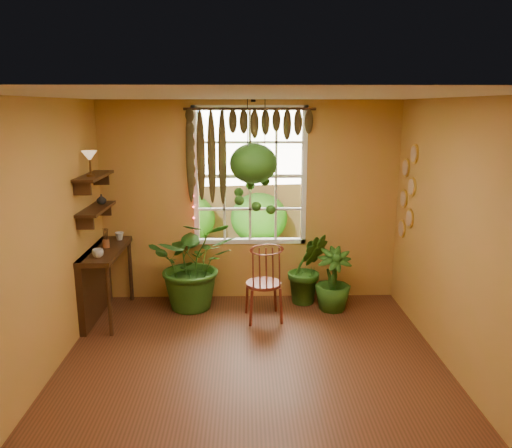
% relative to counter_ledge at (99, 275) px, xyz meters
% --- Properties ---
extents(floor, '(4.50, 4.50, 0.00)m').
position_rel_counter_ledge_xyz_m(floor, '(1.91, -1.60, -0.55)').
color(floor, brown).
rests_on(floor, ground).
extents(ceiling, '(4.50, 4.50, 0.00)m').
position_rel_counter_ledge_xyz_m(ceiling, '(1.91, -1.60, 2.15)').
color(ceiling, silver).
rests_on(ceiling, wall_back).
extents(wall_back, '(4.00, 0.00, 4.00)m').
position_rel_counter_ledge_xyz_m(wall_back, '(1.91, 0.65, 0.80)').
color(wall_back, '#C68643').
rests_on(wall_back, floor).
extents(wall_left, '(0.00, 4.50, 4.50)m').
position_rel_counter_ledge_xyz_m(wall_left, '(-0.09, -1.60, 0.80)').
color(wall_left, '#C68643').
rests_on(wall_left, floor).
extents(wall_right, '(0.00, 4.50, 4.50)m').
position_rel_counter_ledge_xyz_m(wall_right, '(3.91, -1.60, 0.80)').
color(wall_right, '#C68643').
rests_on(wall_right, floor).
extents(window, '(1.52, 0.10, 1.86)m').
position_rel_counter_ledge_xyz_m(window, '(1.91, 0.68, 1.15)').
color(window, white).
rests_on(window, wall_back).
extents(valance_vine, '(1.70, 0.12, 1.10)m').
position_rel_counter_ledge_xyz_m(valance_vine, '(1.82, 0.56, 1.73)').
color(valance_vine, '#3A200F').
rests_on(valance_vine, window).
extents(string_lights, '(0.03, 0.03, 1.54)m').
position_rel_counter_ledge_xyz_m(string_lights, '(1.15, 0.59, 1.20)').
color(string_lights, '#FF2633').
rests_on(string_lights, window).
extents(wall_plates, '(0.04, 0.32, 1.10)m').
position_rel_counter_ledge_xyz_m(wall_plates, '(3.89, 0.19, 1.00)').
color(wall_plates, beige).
rests_on(wall_plates, wall_right).
extents(counter_ledge, '(0.40, 1.20, 0.90)m').
position_rel_counter_ledge_xyz_m(counter_ledge, '(0.00, 0.00, 0.00)').
color(counter_ledge, '#3A200F').
rests_on(counter_ledge, floor).
extents(shelf_lower, '(0.25, 0.90, 0.04)m').
position_rel_counter_ledge_xyz_m(shelf_lower, '(0.03, 0.00, 0.85)').
color(shelf_lower, '#3A200F').
rests_on(shelf_lower, wall_left).
extents(shelf_upper, '(0.25, 0.90, 0.04)m').
position_rel_counter_ledge_xyz_m(shelf_upper, '(0.03, 0.00, 1.25)').
color(shelf_upper, '#3A200F').
rests_on(shelf_upper, wall_left).
extents(backyard, '(14.00, 10.00, 12.00)m').
position_rel_counter_ledge_xyz_m(backyard, '(2.15, 5.27, 0.73)').
color(backyard, '#225A19').
rests_on(backyard, ground).
extents(windsor_chair, '(0.50, 0.52, 1.18)m').
position_rel_counter_ledge_xyz_m(windsor_chair, '(2.07, -0.14, -0.21)').
color(windsor_chair, maroon).
rests_on(windsor_chair, floor).
extents(potted_plant_left, '(1.18, 1.04, 1.23)m').
position_rel_counter_ledge_xyz_m(potted_plant_left, '(1.17, 0.27, 0.06)').
color(potted_plant_left, '#1F4F15').
rests_on(potted_plant_left, floor).
extents(potted_plant_mid, '(0.58, 0.49, 0.98)m').
position_rel_counter_ledge_xyz_m(potted_plant_mid, '(2.68, 0.39, -0.06)').
color(potted_plant_mid, '#1F4F15').
rests_on(potted_plant_mid, floor).
extents(potted_plant_right, '(0.48, 0.48, 0.83)m').
position_rel_counter_ledge_xyz_m(potted_plant_right, '(2.98, 0.15, -0.14)').
color(potted_plant_right, '#1F4F15').
rests_on(potted_plant_right, floor).
extents(hanging_basket, '(0.60, 0.60, 1.46)m').
position_rel_counter_ledge_xyz_m(hanging_basket, '(1.95, 0.35, 1.29)').
color(hanging_basket, black).
rests_on(hanging_basket, ceiling).
extents(cup_a, '(0.15, 0.15, 0.10)m').
position_rel_counter_ledge_xyz_m(cup_a, '(0.13, -0.38, 0.40)').
color(cup_a, silver).
rests_on(cup_a, counter_ledge).
extents(cup_b, '(0.13, 0.13, 0.11)m').
position_rel_counter_ledge_xyz_m(cup_b, '(0.19, 0.40, 0.40)').
color(cup_b, beige).
rests_on(cup_b, counter_ledge).
extents(brush_jar, '(0.09, 0.09, 0.31)m').
position_rel_counter_ledge_xyz_m(brush_jar, '(0.11, 0.04, 0.47)').
color(brush_jar, brown).
rests_on(brush_jar, counter_ledge).
extents(shelf_vase, '(0.15, 0.15, 0.12)m').
position_rel_counter_ledge_xyz_m(shelf_vase, '(0.04, 0.22, 0.93)').
color(shelf_vase, '#B2AD99').
rests_on(shelf_vase, shelf_lower).
extents(tiffany_lamp, '(0.18, 0.18, 0.30)m').
position_rel_counter_ledge_xyz_m(tiffany_lamp, '(0.05, -0.16, 1.49)').
color(tiffany_lamp, brown).
rests_on(tiffany_lamp, shelf_upper).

